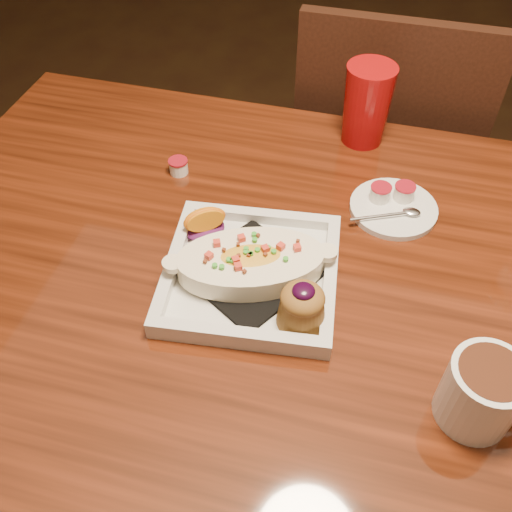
% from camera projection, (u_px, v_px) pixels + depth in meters
% --- Properties ---
extents(floor, '(7.00, 7.00, 0.00)m').
position_uv_depth(floor, '(316.00, 488.00, 1.38)').
color(floor, black).
rests_on(floor, ground).
extents(table, '(1.50, 0.90, 0.75)m').
position_uv_depth(table, '(348.00, 334.00, 0.90)').
color(table, maroon).
rests_on(table, floor).
extents(chair_far, '(0.42, 0.42, 0.93)m').
position_uv_depth(chair_far, '(379.00, 165.00, 1.42)').
color(chair_far, black).
rests_on(chair_far, floor).
extents(plate, '(0.28, 0.28, 0.08)m').
position_uv_depth(plate, '(255.00, 271.00, 0.82)').
color(plate, silver).
rests_on(plate, table).
extents(coffee_mug, '(0.13, 0.09, 0.10)m').
position_uv_depth(coffee_mug, '(485.00, 391.00, 0.67)').
color(coffee_mug, silver).
rests_on(coffee_mug, table).
extents(saucer, '(0.14, 0.14, 0.10)m').
position_uv_depth(saucer, '(392.00, 205.00, 0.95)').
color(saucer, silver).
rests_on(saucer, table).
extents(creamer_loose, '(0.03, 0.03, 0.03)m').
position_uv_depth(creamer_loose, '(178.00, 166.00, 1.01)').
color(creamer_loose, white).
rests_on(creamer_loose, table).
extents(red_tumbler, '(0.09, 0.09, 0.15)m').
position_uv_depth(red_tumbler, '(367.00, 105.00, 1.03)').
color(red_tumbler, '#A90C0D').
rests_on(red_tumbler, table).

